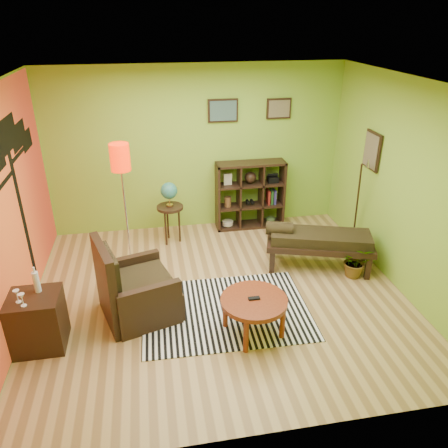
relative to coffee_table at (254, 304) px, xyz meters
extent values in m
plane|color=tan|center=(-0.27, 0.84, -0.42)|extent=(5.00, 5.00, 0.00)
cube|color=#89BA35|center=(-0.27, 3.09, 0.98)|extent=(5.00, 0.04, 2.80)
cube|color=#89BA35|center=(-0.27, -1.41, 0.98)|extent=(5.00, 0.04, 2.80)
cube|color=#89BA35|center=(-2.77, 0.84, 0.98)|extent=(0.04, 4.50, 2.80)
cube|color=#89BA35|center=(2.23, 0.84, 0.98)|extent=(0.04, 4.50, 2.80)
cube|color=white|center=(-0.27, 0.84, 2.38)|extent=(5.00, 4.50, 0.04)
cube|color=#E25921|center=(-2.75, 0.84, 0.98)|extent=(0.01, 4.45, 2.75)
cube|color=black|center=(-2.73, 1.39, 0.63)|extent=(0.01, 0.14, 2.10)
cube|color=black|center=(-2.73, 1.44, 1.76)|extent=(0.01, 0.85, 0.40)
cube|color=black|center=(-2.73, 1.94, 1.63)|extent=(0.01, 0.70, 0.32)
cube|color=black|center=(-2.73, 2.29, 1.48)|extent=(0.01, 0.50, 0.26)
cube|color=black|center=(0.18, 3.06, 1.63)|extent=(0.50, 0.03, 0.38)
cube|color=#4B7069|center=(0.18, 3.04, 1.63)|extent=(0.44, 0.01, 0.32)
cube|color=black|center=(1.13, 3.06, 1.63)|extent=(0.42, 0.03, 0.34)
cube|color=#7F7252|center=(1.13, 3.04, 1.63)|extent=(0.36, 0.01, 0.28)
cube|color=black|center=(2.20, 1.74, 1.23)|extent=(0.03, 0.44, 0.56)
cube|color=#7F7252|center=(2.17, 1.74, 1.23)|extent=(0.01, 0.38, 0.50)
cylinder|color=black|center=(2.08, 1.74, 0.36)|extent=(0.23, 0.34, 1.46)
cone|color=silver|center=(2.08, 1.59, 1.10)|extent=(0.08, 0.09, 0.16)
cube|color=white|center=(-0.25, 0.47, -0.41)|extent=(2.18, 1.59, 0.01)
cylinder|color=maroon|center=(0.00, 0.00, 0.04)|extent=(0.79, 0.79, 0.06)
cylinder|color=maroon|center=(0.16, 0.31, -0.20)|extent=(0.06, 0.06, 0.43)
cylinder|color=maroon|center=(-0.31, 0.16, -0.20)|extent=(0.06, 0.06, 0.43)
cylinder|color=maroon|center=(0.31, -0.16, -0.20)|extent=(0.06, 0.06, 0.43)
cylinder|color=maroon|center=(-0.16, -0.31, -0.20)|extent=(0.06, 0.06, 0.43)
cube|color=black|center=(0.00, 0.00, 0.08)|extent=(0.14, 0.06, 0.02)
cube|color=black|center=(-1.32, 0.63, -0.22)|extent=(1.06, 1.05, 0.39)
cube|color=black|center=(-1.71, 0.51, 0.12)|extent=(0.33, 0.83, 1.07)
cube|color=black|center=(-1.20, 0.25, -0.11)|extent=(0.78, 0.32, 0.62)
cube|color=black|center=(-1.43, 1.01, -0.11)|extent=(0.78, 0.32, 0.62)
cube|color=tan|center=(-1.29, 0.64, 0.04)|extent=(0.85, 0.83, 0.14)
cube|color=tan|center=(-1.63, 0.53, 0.31)|extent=(0.26, 0.62, 0.49)
cube|color=black|center=(-2.47, 0.22, -0.08)|extent=(0.57, 0.52, 0.67)
cylinder|color=white|center=(-2.42, 0.32, 0.38)|extent=(0.07, 0.07, 0.25)
cylinder|color=white|center=(-2.42, 0.32, 0.53)|extent=(0.02, 0.02, 0.07)
cylinder|color=white|center=(-2.59, 0.14, 0.26)|extent=(0.06, 0.06, 0.01)
cylinder|color=white|center=(-2.59, 0.14, 0.31)|extent=(0.01, 0.01, 0.09)
cone|color=white|center=(-2.59, 0.14, 0.38)|extent=(0.07, 0.07, 0.06)
cylinder|color=white|center=(-2.52, 0.06, 0.26)|extent=(0.06, 0.06, 0.01)
cylinder|color=white|center=(-2.52, 0.06, 0.31)|extent=(0.01, 0.01, 0.09)
cone|color=white|center=(-2.52, 0.06, 0.38)|extent=(0.07, 0.07, 0.06)
cylinder|color=silver|center=(-1.48, 1.92, -0.40)|extent=(0.28, 0.28, 0.03)
cylinder|color=silver|center=(-1.48, 1.92, 0.46)|extent=(0.03, 0.03, 1.75)
cylinder|color=red|center=(-1.48, 1.92, 1.28)|extent=(0.27, 0.27, 0.38)
cylinder|color=black|center=(-0.80, 2.52, 0.21)|extent=(0.43, 0.43, 0.04)
cylinder|color=black|center=(-0.67, 2.49, -0.12)|extent=(0.03, 0.03, 0.61)
cylinder|color=black|center=(-0.85, 2.65, -0.12)|extent=(0.03, 0.03, 0.61)
cylinder|color=black|center=(-0.90, 2.41, -0.12)|extent=(0.03, 0.03, 0.61)
cylinder|color=gold|center=(-0.80, 2.52, 0.25)|extent=(0.11, 0.11, 0.02)
cylinder|color=gold|center=(-0.80, 2.52, 0.32)|extent=(0.02, 0.02, 0.11)
sphere|color=#176C9E|center=(-0.80, 2.52, 0.50)|extent=(0.27, 0.27, 0.27)
cube|color=black|center=(0.05, 2.87, 0.18)|extent=(0.04, 0.35, 1.20)
cube|color=black|center=(1.21, 2.87, 0.18)|extent=(0.04, 0.35, 1.20)
cube|color=black|center=(0.63, 2.87, -0.40)|extent=(1.20, 0.35, 0.04)
cube|color=black|center=(0.63, 2.87, 0.76)|extent=(1.20, 0.35, 0.04)
cube|color=black|center=(0.43, 2.87, 0.18)|extent=(0.03, 0.33, 1.12)
cube|color=black|center=(0.83, 2.87, 0.18)|extent=(0.03, 0.33, 1.12)
cube|color=black|center=(0.63, 2.87, -0.02)|extent=(1.12, 0.33, 0.03)
cube|color=black|center=(0.63, 2.87, 0.38)|extent=(1.12, 0.33, 0.03)
cylinder|color=beige|center=(0.23, 2.87, -0.33)|extent=(0.20, 0.20, 0.07)
sphere|color=black|center=(0.63, 2.87, 0.51)|extent=(0.20, 0.20, 0.20)
cube|color=black|center=(1.03, 2.87, 0.45)|extent=(0.18, 0.15, 0.10)
cylinder|color=black|center=(0.59, 2.87, 0.05)|extent=(0.06, 0.12, 0.06)
cylinder|color=black|center=(0.67, 2.87, 0.05)|extent=(0.06, 0.12, 0.06)
ellipsoid|color=#384C26|center=(1.03, 2.87, -0.32)|extent=(0.18, 0.18, 0.09)
cylinder|color=brown|center=(0.23, 2.87, 0.08)|extent=(0.12, 0.12, 0.18)
cube|color=beige|center=(0.23, 2.87, 0.50)|extent=(0.14, 0.03, 0.20)
cube|color=maroon|center=(0.96, 2.87, 0.12)|extent=(0.04, 0.18, 0.26)
cube|color=#1E4C1E|center=(1.01, 2.87, 0.12)|extent=(0.04, 0.18, 0.26)
cube|color=navy|center=(1.07, 2.87, 0.12)|extent=(0.04, 0.18, 0.26)
cube|color=black|center=(1.32, 1.28, -0.03)|extent=(1.65, 1.00, 0.09)
cube|color=tan|center=(1.32, 1.28, 0.09)|extent=(1.53, 0.90, 0.16)
cylinder|color=tan|center=(0.74, 1.46, 0.21)|extent=(0.43, 0.31, 0.20)
cube|color=black|center=(2.05, 1.29, -0.25)|extent=(0.10, 0.10, 0.35)
cube|color=black|center=(0.73, 1.70, -0.25)|extent=(0.10, 0.10, 0.35)
cube|color=black|center=(1.91, 0.86, -0.25)|extent=(0.10, 0.10, 0.35)
cube|color=black|center=(0.60, 1.27, -0.25)|extent=(0.10, 0.10, 0.35)
imported|color=#26661E|center=(1.76, 0.96, -0.22)|extent=(0.60, 0.63, 0.40)
camera|label=1|loc=(-1.09, -4.07, 3.08)|focal=35.00mm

